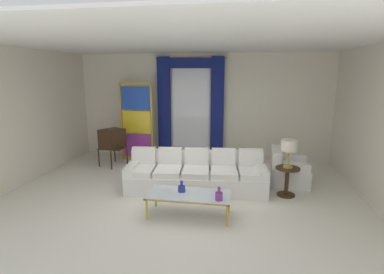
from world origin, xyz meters
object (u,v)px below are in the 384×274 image
Objects in this scene: couch_white_long at (196,175)px; armchair_white at (287,171)px; bottle_crystal_tall at (219,195)px; stained_glass_divider at (137,124)px; table_lamp_brass at (289,147)px; coffee_table at (189,195)px; bottle_blue_decanter at (182,188)px; peacock_figurine at (151,157)px; vintage_tv at (112,139)px; round_side_table at (287,179)px.

armchair_white is (1.96, 0.64, -0.02)m from couch_white_long.
stained_glass_divider is at bearing 127.95° from bottle_crystal_tall.
stained_glass_divider is at bearing 153.33° from table_lamp_brass.
table_lamp_brass is (1.80, 1.20, 0.65)m from coffee_table.
table_lamp_brass is at bearing -1.88° from couch_white_long.
couch_white_long is at bearing 86.31° from bottle_blue_decanter.
bottle_blue_decanter is at bearing -93.69° from couch_white_long.
peacock_figurine is at bearing 165.91° from armchair_white.
bottle_blue_decanter is 3.06m from peacock_figurine.
bottle_crystal_tall is at bearing -67.47° from couch_white_long.
bottle_blue_decanter is 3.44m from vintage_tv.
bottle_blue_decanter is (-0.08, -1.19, 0.17)m from couch_white_long.
coffee_table is at bearing -60.74° from peacock_figurine.
vintage_tv is at bearing 138.50° from bottle_crystal_tall.
coffee_table is 1.07× the size of vintage_tv.
table_lamp_brass reaches higher than bottle_blue_decanter.
bottle_blue_decanter reaches higher than peacock_figurine.
couch_white_long is 5.03× the size of round_side_table.
couch_white_long is 14.35× the size of bottle_blue_decanter.
bottle_crystal_tall is at bearing -18.78° from coffee_table.
armchair_white is 4.21m from stained_glass_divider.
round_side_table is (1.87, -0.06, 0.05)m from couch_white_long.
armchair_white is 1.44× the size of peacock_figurine.
vintage_tv is (-2.39, 2.46, 0.25)m from bottle_blue_decanter.
bottle_blue_decanter is 0.35× the size of peacock_figurine.
stained_glass_divider reaches higher than vintage_tv.
bottle_crystal_tall reaches higher than coffee_table.
round_side_table is (3.85, -1.94, -0.70)m from stained_glass_divider.
couch_white_long is 3.46× the size of armchair_white.
bottle_crystal_tall is 0.39× the size of round_side_table.
bottle_crystal_tall is 1.95m from table_lamp_brass.
vintage_tv is 0.84m from stained_glass_divider.
bottle_blue_decanter is at bearing -149.77° from table_lamp_brass.
couch_white_long reaches higher than armchair_white.
table_lamp_brass is (-0.10, -0.70, 0.74)m from armchair_white.
armchair_white is at bearing -8.05° from vintage_tv.
peacock_figurine is 3.79m from table_lamp_brass.
vintage_tv is (-2.47, 1.27, 0.42)m from couch_white_long.
couch_white_long is at bearing -27.23° from vintage_tv.
bottle_crystal_tall is 4.10m from vintage_tv.
vintage_tv reaches higher than peacock_figurine.
vintage_tv reaches higher than coffee_table.
coffee_table is at bearing 161.22° from bottle_crystal_tall.
stained_glass_divider is 3.67× the size of peacock_figurine.
table_lamp_brass reaches higher than armchair_white.
bottle_crystal_tall is at bearing -54.77° from peacock_figurine.
coffee_table is at bearing -56.77° from stained_glass_divider.
stained_glass_divider is at bearing 153.33° from round_side_table.
stained_glass_divider is 3.86× the size of table_lamp_brass.
vintage_tv is at bearing -166.25° from peacock_figurine.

